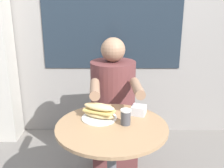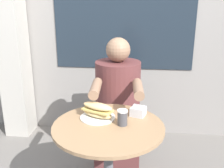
{
  "view_description": "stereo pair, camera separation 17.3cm",
  "coord_description": "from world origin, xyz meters",
  "px_view_note": "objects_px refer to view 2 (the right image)",
  "views": [
    {
      "loc": [
        0.01,
        -1.45,
        1.47
      ],
      "look_at": [
        0.0,
        0.2,
        0.95
      ],
      "focal_mm": 42.0,
      "sensor_mm": 36.0,
      "label": 1
    },
    {
      "loc": [
        0.19,
        -1.43,
        1.47
      ],
      "look_at": [
        0.0,
        0.2,
        0.95
      ],
      "focal_mm": 42.0,
      "sensor_mm": 36.0,
      "label": 2
    }
  ],
  "objects_px": {
    "diner_chair": "(120,104)",
    "sandwich_on_plate": "(98,111)",
    "cafe_table": "(108,154)",
    "drink_cup": "(122,117)",
    "seated_diner": "(118,120)"
  },
  "relations": [
    {
      "from": "cafe_table",
      "to": "diner_chair",
      "type": "height_order",
      "value": "diner_chair"
    },
    {
      "from": "cafe_table",
      "to": "sandwich_on_plate",
      "type": "distance_m",
      "value": 0.28
    },
    {
      "from": "drink_cup",
      "to": "cafe_table",
      "type": "bearing_deg",
      "value": -170.58
    },
    {
      "from": "sandwich_on_plate",
      "to": "cafe_table",
      "type": "bearing_deg",
      "value": -49.78
    },
    {
      "from": "seated_diner",
      "to": "diner_chair",
      "type": "bearing_deg",
      "value": -92.48
    },
    {
      "from": "cafe_table",
      "to": "seated_diner",
      "type": "height_order",
      "value": "seated_diner"
    },
    {
      "from": "diner_chair",
      "to": "sandwich_on_plate",
      "type": "bearing_deg",
      "value": 80.28
    },
    {
      "from": "sandwich_on_plate",
      "to": "drink_cup",
      "type": "height_order",
      "value": "sandwich_on_plate"
    },
    {
      "from": "cafe_table",
      "to": "diner_chair",
      "type": "xyz_separation_m",
      "value": [
        -0.0,
        0.89,
        -0.02
      ]
    },
    {
      "from": "diner_chair",
      "to": "sandwich_on_plate",
      "type": "height_order",
      "value": "diner_chair"
    },
    {
      "from": "diner_chair",
      "to": "drink_cup",
      "type": "height_order",
      "value": "diner_chair"
    },
    {
      "from": "cafe_table",
      "to": "seated_diner",
      "type": "relative_size",
      "value": 0.62
    },
    {
      "from": "drink_cup",
      "to": "sandwich_on_plate",
      "type": "bearing_deg",
      "value": 153.74
    },
    {
      "from": "diner_chair",
      "to": "seated_diner",
      "type": "xyz_separation_m",
      "value": [
        0.01,
        -0.35,
        -0.0
      ]
    },
    {
      "from": "seated_diner",
      "to": "sandwich_on_plate",
      "type": "distance_m",
      "value": 0.53
    }
  ]
}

